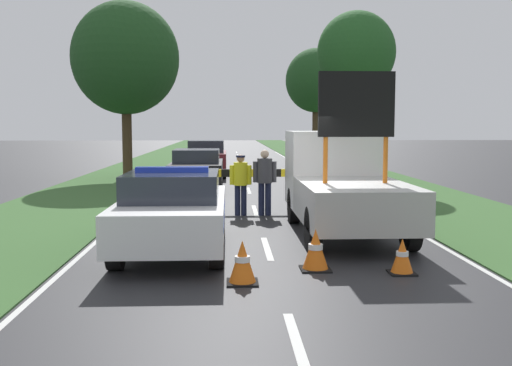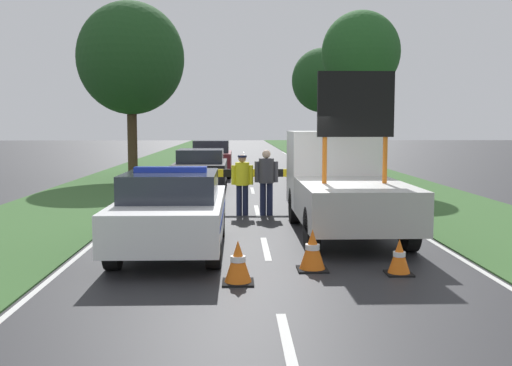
{
  "view_description": "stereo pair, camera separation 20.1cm",
  "coord_description": "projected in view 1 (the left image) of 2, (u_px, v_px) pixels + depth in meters",
  "views": [
    {
      "loc": [
        -0.73,
        -11.51,
        2.34
      ],
      "look_at": [
        -0.14,
        1.21,
        1.1
      ],
      "focal_mm": 42.0,
      "sensor_mm": 36.0,
      "label": 1
    },
    {
      "loc": [
        -0.53,
        -11.52,
        2.34
      ],
      "look_at": [
        -0.14,
        1.21,
        1.1
      ],
      "focal_mm": 42.0,
      "sensor_mm": 36.0,
      "label": 2
    }
  ],
  "objects": [
    {
      "name": "roadside_tree_mid_left",
      "position": [
        356.0,
        54.0,
        22.78
      ],
      "size": [
        2.97,
        2.97,
        6.65
      ],
      "color": "#42301E",
      "rests_on": "ground"
    },
    {
      "name": "road_barrier",
      "position": [
        261.0,
        176.0,
        16.38
      ],
      "size": [
        3.28,
        0.08,
        1.13
      ],
      "rotation": [
        0.0,
        0.0,
        0.11
      ],
      "color": "black",
      "rests_on": "ground"
    },
    {
      "name": "roadside_tree_near_right",
      "position": [
        125.0,
        58.0,
        25.52
      ],
      "size": [
        4.57,
        4.57,
        7.59
      ],
      "color": "#42301E",
      "rests_on": "ground"
    },
    {
      "name": "lane_markings",
      "position": [
        247.0,
        184.0,
        23.76
      ],
      "size": [
        6.86,
        57.53,
        0.01
      ],
      "color": "silver",
      "rests_on": "ground"
    },
    {
      "name": "grass_verge_right",
      "position": [
        344.0,
        169.0,
        31.84
      ],
      "size": [
        3.91,
        120.0,
        0.03
      ],
      "color": "#38602D",
      "rests_on": "ground"
    },
    {
      "name": "work_truck",
      "position": [
        341.0,
        182.0,
        13.09
      ],
      "size": [
        2.06,
        5.21,
        3.36
      ],
      "rotation": [
        0.0,
        0.0,
        3.13
      ],
      "color": "white",
      "rests_on": "ground"
    },
    {
      "name": "traffic_cone_centre_front",
      "position": [
        402.0,
        256.0,
        9.39
      ],
      "size": [
        0.41,
        0.41,
        0.56
      ],
      "color": "black",
      "rests_on": "ground"
    },
    {
      "name": "queued_car_sedan_black",
      "position": [
        197.0,
        169.0,
        21.53
      ],
      "size": [
        1.81,
        4.24,
        1.47
      ],
      "rotation": [
        0.0,
        0.0,
        3.14
      ],
      "color": "black",
      "rests_on": "ground"
    },
    {
      "name": "grass_verge_left",
      "position": [
        138.0,
        169.0,
        31.33
      ],
      "size": [
        3.91,
        120.0,
        0.03
      ],
      "color": "#38602D",
      "rests_on": "ground"
    },
    {
      "name": "roadside_tree_near_left",
      "position": [
        316.0,
        81.0,
        35.68
      ],
      "size": [
        3.62,
        3.62,
        6.89
      ],
      "color": "#42301E",
      "rests_on": "ground"
    },
    {
      "name": "traffic_cone_near_truck",
      "position": [
        316.0,
        250.0,
        9.64
      ],
      "size": [
        0.49,
        0.49,
        0.67
      ],
      "color": "black",
      "rests_on": "ground"
    },
    {
      "name": "police_car",
      "position": [
        173.0,
        211.0,
        11.0
      ],
      "size": [
        1.88,
        4.51,
        1.58
      ],
      "rotation": [
        0.0,
        0.0,
        0.02
      ],
      "color": "white",
      "rests_on": "ground"
    },
    {
      "name": "ground_plane",
      "position": [
        266.0,
        245.0,
        11.7
      ],
      "size": [
        160.0,
        160.0,
        0.0
      ],
      "primitive_type": "plane",
      "color": "#28282B"
    },
    {
      "name": "police_officer",
      "position": [
        241.0,
        179.0,
        15.46
      ],
      "size": [
        0.57,
        0.36,
        1.58
      ],
      "rotation": [
        0.0,
        0.0,
        3.66
      ],
      "color": "#191E38",
      "rests_on": "ground"
    },
    {
      "name": "traffic_cone_near_police",
      "position": [
        242.0,
        262.0,
        8.82
      ],
      "size": [
        0.47,
        0.47,
        0.65
      ],
      "color": "black",
      "rests_on": "ground"
    },
    {
      "name": "queued_car_wagon_maroon",
      "position": [
        207.0,
        158.0,
        27.2
      ],
      "size": [
        1.78,
        4.05,
        1.64
      ],
      "rotation": [
        0.0,
        0.0,
        3.14
      ],
      "color": "maroon",
      "rests_on": "ground"
    },
    {
      "name": "pedestrian_civilian",
      "position": [
        265.0,
        177.0,
        15.45
      ],
      "size": [
        0.61,
        0.39,
        1.7
      ],
      "rotation": [
        0.0,
        0.0,
        -0.27
      ],
      "color": "#191E38",
      "rests_on": "ground"
    }
  ]
}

